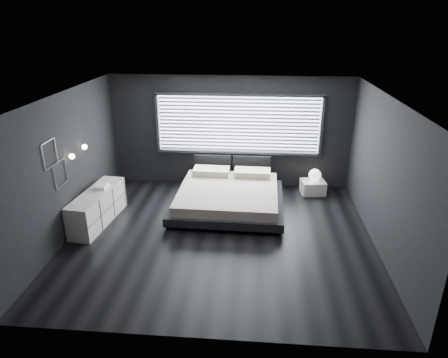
{
  "coord_description": "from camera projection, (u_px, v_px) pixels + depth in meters",
  "views": [
    {
      "loc": [
        0.66,
        -6.95,
        4.11
      ],
      "look_at": [
        0.0,
        0.85,
        0.9
      ],
      "focal_mm": 32.0,
      "sensor_mm": 36.0,
      "label": 1
    }
  ],
  "objects": [
    {
      "name": "nightstand",
      "position": [
        313.0,
        187.0,
        9.91
      ],
      "size": [
        0.64,
        0.56,
        0.33
      ],
      "primitive_type": "cube",
      "rotation": [
        0.0,
        0.0,
        0.16
      ],
      "color": "silver",
      "rests_on": "ground"
    },
    {
      "name": "orb_lamp",
      "position": [
        315.0,
        175.0,
        9.81
      ],
      "size": [
        0.3,
        0.3,
        0.3
      ],
      "primitive_type": "sphere",
      "color": "white",
      "rests_on": "nightstand"
    },
    {
      "name": "headboard",
      "position": [
        232.0,
        165.0,
        10.24
      ],
      "size": [
        1.96,
        0.16,
        0.52
      ],
      "color": "black",
      "rests_on": "ground"
    },
    {
      "name": "room",
      "position": [
        220.0,
        171.0,
        7.49
      ],
      "size": [
        6.04,
        6.0,
        2.8
      ],
      "color": "black",
      "rests_on": "ground"
    },
    {
      "name": "dresser",
      "position": [
        98.0,
        207.0,
        8.45
      ],
      "size": [
        0.67,
        1.81,
        0.71
      ],
      "color": "silver",
      "rests_on": "ground"
    },
    {
      "name": "book_stack",
      "position": [
        101.0,
        186.0,
        8.52
      ],
      "size": [
        0.28,
        0.37,
        0.07
      ],
      "color": "white",
      "rests_on": "dresser"
    },
    {
      "name": "wall_art_upper",
      "position": [
        50.0,
        154.0,
        7.05
      ],
      "size": [
        0.01,
        0.48,
        0.48
      ],
      "color": "#47474C",
      "rests_on": "ground"
    },
    {
      "name": "bed",
      "position": [
        228.0,
        196.0,
        9.11
      ],
      "size": [
        2.52,
        2.41,
        0.64
      ],
      "color": "black",
      "rests_on": "ground"
    },
    {
      "name": "window",
      "position": [
        238.0,
        125.0,
        9.88
      ],
      "size": [
        4.14,
        0.09,
        1.52
      ],
      "color": "white",
      "rests_on": "ground"
    },
    {
      "name": "sconce_far",
      "position": [
        84.0,
        147.0,
        8.24
      ],
      "size": [
        0.18,
        0.11,
        0.11
      ],
      "color": "silver",
      "rests_on": "ground"
    },
    {
      "name": "sconce_near",
      "position": [
        72.0,
        156.0,
        7.69
      ],
      "size": [
        0.18,
        0.11,
        0.11
      ],
      "color": "silver",
      "rests_on": "ground"
    },
    {
      "name": "wall_art_lower",
      "position": [
        60.0,
        173.0,
        7.45
      ],
      "size": [
        0.01,
        0.48,
        0.48
      ],
      "color": "#47474C",
      "rests_on": "ground"
    }
  ]
}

